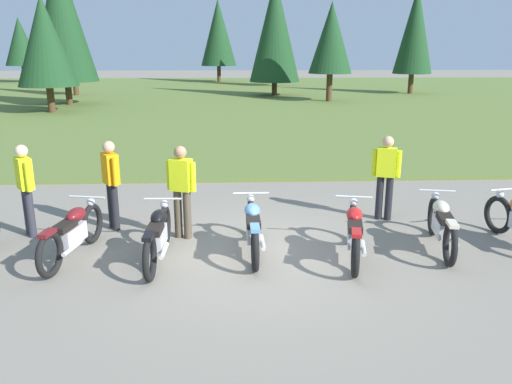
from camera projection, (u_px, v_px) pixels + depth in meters
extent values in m
plane|color=gray|center=(258.00, 254.00, 8.43)|extent=(140.00, 140.00, 0.00)
cube|color=#5B7033|center=(240.00, 98.00, 34.05)|extent=(80.00, 44.00, 0.10)
cylinder|color=#47331E|center=(51.00, 100.00, 25.84)|extent=(0.36, 0.36, 1.41)
cone|color=#193D1E|center=(45.00, 41.00, 25.05)|extent=(2.93, 2.93, 4.36)
cylinder|color=#47331E|center=(329.00, 88.00, 31.19)|extent=(0.36, 0.36, 1.77)
cone|color=#193D1E|center=(331.00, 38.00, 30.38)|extent=(2.61, 2.61, 4.15)
cylinder|color=#47331E|center=(24.00, 74.00, 48.14)|extent=(0.36, 0.36, 1.64)
cone|color=#193D1E|center=(20.00, 41.00, 47.33)|extent=(3.03, 3.03, 4.34)
cylinder|color=#47331E|center=(69.00, 94.00, 29.44)|extent=(0.36, 0.36, 1.41)
cone|color=#193D1E|center=(61.00, 16.00, 28.28)|extent=(3.55, 3.55, 7.09)
cylinder|color=#47331E|center=(76.00, 84.00, 35.17)|extent=(0.36, 0.36, 1.65)
cone|color=#193D1E|center=(70.00, 21.00, 34.03)|extent=(2.12, 2.12, 6.65)
cylinder|color=#47331E|center=(275.00, 78.00, 43.89)|extent=(0.36, 0.36, 1.56)
cone|color=#193D1E|center=(275.00, 42.00, 43.07)|extent=(2.83, 2.83, 4.38)
cylinder|color=#47331E|center=(274.00, 89.00, 35.03)|extent=(0.36, 0.36, 1.04)
cone|color=#193D1E|center=(275.00, 30.00, 33.96)|extent=(3.40, 3.40, 6.79)
cylinder|color=#47331E|center=(411.00, 84.00, 36.48)|extent=(0.36, 0.36, 1.50)
cone|color=#193D1E|center=(415.00, 29.00, 35.45)|extent=(2.71, 2.71, 5.99)
cylinder|color=#47331E|center=(219.00, 74.00, 48.49)|extent=(0.36, 0.36, 1.62)
cone|color=#193D1E|center=(218.00, 33.00, 47.45)|extent=(3.31, 3.31, 5.98)
torus|color=black|center=(92.00, 223.00, 8.85)|extent=(0.23, 0.71, 0.70)
torus|color=black|center=(50.00, 255.00, 7.52)|extent=(0.23, 0.71, 0.70)
cube|color=silver|center=(72.00, 235.00, 8.17)|extent=(0.31, 0.67, 0.28)
ellipsoid|color=maroon|center=(76.00, 215.00, 8.27)|extent=(0.34, 0.52, 0.22)
cube|color=black|center=(64.00, 227.00, 7.90)|extent=(0.30, 0.51, 0.10)
cube|color=maroon|center=(47.00, 233.00, 7.43)|extent=(0.20, 0.34, 0.06)
cylinder|color=silver|center=(87.00, 197.00, 8.62)|extent=(0.62, 0.14, 0.03)
sphere|color=silver|center=(91.00, 202.00, 8.77)|extent=(0.14, 0.14, 0.14)
cylinder|color=silver|center=(72.00, 248.00, 7.89)|extent=(0.17, 0.55, 0.07)
torus|color=black|center=(165.00, 226.00, 8.75)|extent=(0.12, 0.70, 0.70)
torus|color=black|center=(150.00, 258.00, 7.40)|extent=(0.12, 0.70, 0.70)
cube|color=silver|center=(158.00, 238.00, 8.06)|extent=(0.22, 0.65, 0.28)
ellipsoid|color=black|center=(159.00, 217.00, 8.16)|extent=(0.27, 0.49, 0.22)
cube|color=black|center=(155.00, 229.00, 7.79)|extent=(0.23, 0.49, 0.10)
cube|color=black|center=(148.00, 236.00, 7.31)|extent=(0.15, 0.32, 0.06)
cylinder|color=silver|center=(163.00, 199.00, 8.51)|extent=(0.62, 0.05, 0.03)
sphere|color=silver|center=(164.00, 204.00, 8.66)|extent=(0.14, 0.14, 0.14)
cylinder|color=silver|center=(164.00, 251.00, 7.80)|extent=(0.09, 0.55, 0.07)
torus|color=black|center=(251.00, 219.00, 9.07)|extent=(0.11, 0.70, 0.70)
torus|color=black|center=(255.00, 249.00, 7.73)|extent=(0.11, 0.70, 0.70)
cube|color=silver|center=(253.00, 230.00, 8.39)|extent=(0.21, 0.64, 0.28)
ellipsoid|color=#598CC6|center=(252.00, 211.00, 8.49)|extent=(0.27, 0.48, 0.22)
cube|color=black|center=(253.00, 222.00, 8.12)|extent=(0.23, 0.48, 0.10)
cube|color=#598CC6|center=(255.00, 228.00, 7.64)|extent=(0.14, 0.32, 0.06)
cylinder|color=silver|center=(251.00, 193.00, 8.84)|extent=(0.62, 0.04, 0.03)
sphere|color=silver|center=(251.00, 198.00, 8.99)|extent=(0.14, 0.14, 0.14)
cylinder|color=silver|center=(262.00, 242.00, 8.14)|extent=(0.08, 0.55, 0.07)
torus|color=black|center=(352.00, 223.00, 8.86)|extent=(0.23, 0.71, 0.70)
torus|color=black|center=(355.00, 254.00, 7.53)|extent=(0.23, 0.71, 0.70)
cube|color=silver|center=(354.00, 235.00, 8.18)|extent=(0.32, 0.67, 0.28)
ellipsoid|color=#AD1919|center=(354.00, 215.00, 8.28)|extent=(0.35, 0.52, 0.22)
cube|color=black|center=(355.00, 226.00, 7.91)|extent=(0.31, 0.51, 0.10)
cube|color=#AD1919|center=(357.00, 233.00, 7.44)|extent=(0.20, 0.34, 0.06)
cylinder|color=silver|center=(354.00, 197.00, 8.63)|extent=(0.61, 0.15, 0.03)
sphere|color=silver|center=(353.00, 202.00, 8.78)|extent=(0.14, 0.14, 0.14)
cylinder|color=silver|center=(363.00, 248.00, 7.90)|extent=(0.17, 0.55, 0.07)
torus|color=black|center=(434.00, 216.00, 9.23)|extent=(0.23, 0.71, 0.70)
torus|color=black|center=(450.00, 245.00, 7.90)|extent=(0.23, 0.71, 0.70)
cube|color=silver|center=(441.00, 227.00, 8.55)|extent=(0.32, 0.67, 0.28)
ellipsoid|color=beige|center=(441.00, 207.00, 8.65)|extent=(0.35, 0.52, 0.22)
cube|color=black|center=(445.00, 218.00, 8.28)|extent=(0.31, 0.51, 0.10)
cube|color=beige|center=(452.00, 224.00, 7.81)|extent=(0.20, 0.34, 0.06)
cylinder|color=silver|center=(437.00, 191.00, 9.00)|extent=(0.61, 0.15, 0.03)
sphere|color=silver|center=(435.00, 196.00, 9.15)|extent=(0.14, 0.14, 0.14)
cylinder|color=silver|center=(453.00, 239.00, 8.28)|extent=(0.17, 0.55, 0.07)
torus|color=black|center=(498.00, 215.00, 9.32)|extent=(0.25, 0.71, 0.70)
cylinder|color=silver|center=(506.00, 189.00, 9.09)|extent=(0.61, 0.16, 0.03)
sphere|color=silver|center=(500.00, 194.00, 9.23)|extent=(0.14, 0.14, 0.14)
cylinder|color=black|center=(379.00, 198.00, 10.06)|extent=(0.14, 0.14, 0.88)
cylinder|color=black|center=(389.00, 198.00, 10.01)|extent=(0.14, 0.14, 0.88)
cube|color=#D8EA19|center=(387.00, 162.00, 9.84)|extent=(0.41, 0.33, 0.56)
sphere|color=tan|center=(388.00, 142.00, 9.73)|extent=(0.22, 0.22, 0.22)
cylinder|color=#D8EA19|center=(374.00, 162.00, 9.91)|extent=(0.09, 0.09, 0.52)
cylinder|color=#D8EA19|center=(399.00, 164.00, 9.78)|extent=(0.09, 0.09, 0.52)
cylinder|color=black|center=(115.00, 207.00, 9.45)|extent=(0.14, 0.14, 0.88)
cylinder|color=black|center=(112.00, 205.00, 9.60)|extent=(0.14, 0.14, 0.88)
cube|color=orange|center=(110.00, 168.00, 9.33)|extent=(0.38, 0.42, 0.56)
sphere|color=tan|center=(109.00, 147.00, 9.22)|extent=(0.22, 0.22, 0.22)
cylinder|color=orange|center=(115.00, 172.00, 9.15)|extent=(0.09, 0.09, 0.52)
cylinder|color=orange|center=(106.00, 167.00, 9.52)|extent=(0.09, 0.09, 0.52)
cylinder|color=#4C4233|center=(178.00, 214.00, 9.09)|extent=(0.14, 0.14, 0.88)
cylinder|color=#4C4233|center=(187.00, 215.00, 9.03)|extent=(0.14, 0.14, 0.88)
cube|color=#D8EA19|center=(181.00, 175.00, 8.86)|extent=(0.41, 0.33, 0.56)
sphere|color=#9E7051|center=(180.00, 152.00, 8.75)|extent=(0.22, 0.22, 0.22)
cylinder|color=#D8EA19|center=(169.00, 175.00, 8.94)|extent=(0.09, 0.09, 0.52)
cylinder|color=#D8EA19|center=(193.00, 177.00, 8.80)|extent=(0.09, 0.09, 0.52)
cylinder|color=#2D2D38|center=(28.00, 211.00, 9.23)|extent=(0.14, 0.14, 0.88)
cylinder|color=#2D2D38|center=(30.00, 214.00, 9.10)|extent=(0.14, 0.14, 0.88)
cube|color=#D8EA19|center=(24.00, 173.00, 8.97)|extent=(0.39, 0.42, 0.56)
sphere|color=beige|center=(21.00, 151.00, 8.86)|extent=(0.22, 0.22, 0.22)
cylinder|color=#D8EA19|center=(21.00, 172.00, 9.15)|extent=(0.09, 0.09, 0.52)
cylinder|color=#D8EA19|center=(28.00, 177.00, 8.80)|extent=(0.09, 0.09, 0.52)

